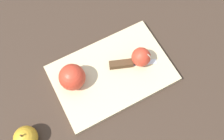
% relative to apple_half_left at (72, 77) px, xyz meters
% --- Properties ---
extents(ground_plane, '(4.00, 4.00, 0.00)m').
position_rel_apple_half_left_xyz_m(ground_plane, '(0.13, -0.02, -0.06)').
color(ground_plane, '#38281E').
extents(cutting_board, '(0.41, 0.29, 0.02)m').
position_rel_apple_half_left_xyz_m(cutting_board, '(0.13, -0.02, -0.05)').
color(cutting_board, '#D1B789').
rests_on(cutting_board, ground_plane).
extents(apple_half_left, '(0.09, 0.09, 0.09)m').
position_rel_apple_half_left_xyz_m(apple_half_left, '(0.00, 0.00, 0.00)').
color(apple_half_left, red).
rests_on(apple_half_left, cutting_board).
extents(apple_half_right, '(0.06, 0.06, 0.06)m').
position_rel_apple_half_left_xyz_m(apple_half_right, '(0.23, -0.02, -0.01)').
color(apple_half_right, red).
rests_on(apple_half_right, cutting_board).
extents(knife, '(0.16, 0.06, 0.02)m').
position_rel_apple_half_left_xyz_m(knife, '(0.17, -0.01, -0.03)').
color(knife, silver).
rests_on(knife, cutting_board).
extents(apple_whole, '(0.07, 0.07, 0.08)m').
position_rel_apple_half_left_xyz_m(apple_whole, '(-0.19, -0.12, -0.03)').
color(apple_whole, gold).
rests_on(apple_whole, ground_plane).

